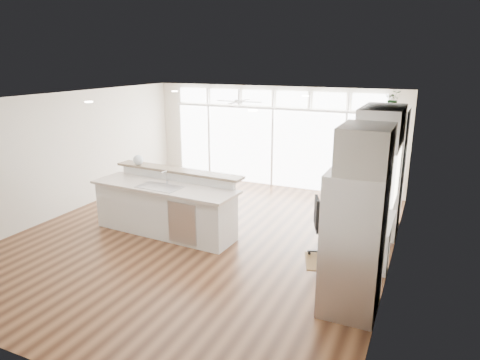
% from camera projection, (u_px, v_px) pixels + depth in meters
% --- Properties ---
extents(floor, '(7.00, 8.00, 0.02)m').
position_uv_depth(floor, '(203.00, 237.00, 8.48)').
color(floor, '#3F2313').
rests_on(floor, ground).
extents(ceiling, '(7.00, 8.00, 0.02)m').
position_uv_depth(ceiling, '(199.00, 99.00, 7.74)').
color(ceiling, white).
rests_on(ceiling, wall_back).
extents(wall_back, '(7.00, 0.04, 2.70)m').
position_uv_depth(wall_back, '(274.00, 137.00, 11.61)').
color(wall_back, beige).
rests_on(wall_back, floor).
extents(wall_front, '(7.00, 0.04, 2.70)m').
position_uv_depth(wall_front, '(19.00, 256.00, 4.61)').
color(wall_front, beige).
rests_on(wall_front, floor).
extents(wall_left, '(0.04, 8.00, 2.70)m').
position_uv_depth(wall_left, '(64.00, 154.00, 9.50)').
color(wall_left, beige).
rests_on(wall_left, floor).
extents(wall_right, '(0.04, 8.00, 2.70)m').
position_uv_depth(wall_right, '(396.00, 194.00, 6.72)').
color(wall_right, beige).
rests_on(wall_right, floor).
extents(glass_wall, '(5.80, 0.06, 2.08)m').
position_uv_depth(glass_wall, '(273.00, 148.00, 11.64)').
color(glass_wall, white).
rests_on(glass_wall, wall_back).
extents(transom_row, '(5.90, 0.06, 0.40)m').
position_uv_depth(transom_row, '(274.00, 98.00, 11.28)').
color(transom_row, white).
rests_on(transom_row, wall_back).
extents(desk_window, '(0.04, 0.85, 0.85)m').
position_uv_depth(desk_window, '(396.00, 177.00, 6.94)').
color(desk_window, white).
rests_on(desk_window, wall_right).
extents(ceiling_fan, '(1.16, 1.16, 0.32)m').
position_uv_depth(ceiling_fan, '(239.00, 97.00, 10.45)').
color(ceiling_fan, silver).
rests_on(ceiling_fan, ceiling).
extents(recessed_lights, '(3.40, 3.00, 0.02)m').
position_uv_depth(recessed_lights, '(205.00, 99.00, 7.92)').
color(recessed_lights, white).
rests_on(recessed_lights, ceiling).
extents(oven_cabinet, '(0.64, 1.20, 2.50)m').
position_uv_depth(oven_cabinet, '(386.00, 171.00, 8.45)').
color(oven_cabinet, white).
rests_on(oven_cabinet, floor).
extents(desk_nook, '(0.72, 1.30, 0.76)m').
position_uv_depth(desk_nook, '(369.00, 240.00, 7.40)').
color(desk_nook, white).
rests_on(desk_nook, floor).
extents(upper_cabinets, '(0.64, 1.30, 0.64)m').
position_uv_depth(upper_cabinets, '(382.00, 127.00, 6.84)').
color(upper_cabinets, white).
rests_on(upper_cabinets, wall_right).
extents(refrigerator, '(0.76, 0.90, 2.00)m').
position_uv_depth(refrigerator, '(353.00, 242.00, 5.79)').
color(refrigerator, '#BBBBC0').
rests_on(refrigerator, floor).
extents(fridge_cabinet, '(0.64, 0.90, 0.60)m').
position_uv_depth(fridge_cabinet, '(366.00, 149.00, 5.41)').
color(fridge_cabinet, white).
rests_on(fridge_cabinet, wall_right).
extents(framed_photos, '(0.06, 0.22, 0.80)m').
position_uv_depth(framed_photos, '(398.00, 176.00, 7.53)').
color(framed_photos, black).
rests_on(framed_photos, wall_right).
extents(kitchen_island, '(3.13, 1.34, 1.22)m').
position_uv_depth(kitchen_island, '(164.00, 204.00, 8.49)').
color(kitchen_island, white).
rests_on(kitchen_island, floor).
extents(rug, '(1.13, 0.96, 0.01)m').
position_uv_depth(rug, '(333.00, 262.00, 7.40)').
color(rug, '#3C2713').
rests_on(rug, floor).
extents(office_chair, '(0.70, 0.68, 1.07)m').
position_uv_depth(office_chair, '(328.00, 228.00, 7.52)').
color(office_chair, black).
rests_on(office_chair, floor).
extents(fishbowl, '(0.22, 0.22, 0.22)m').
position_uv_depth(fishbowl, '(138.00, 160.00, 9.06)').
color(fishbowl, silver).
rests_on(fishbowl, kitchen_island).
extents(monitor, '(0.13, 0.50, 0.41)m').
position_uv_depth(monitor, '(367.00, 207.00, 7.27)').
color(monitor, black).
rests_on(monitor, desk_nook).
extents(keyboard, '(0.16, 0.32, 0.02)m').
position_uv_depth(keyboard, '(356.00, 217.00, 7.39)').
color(keyboard, white).
rests_on(keyboard, desk_nook).
extents(potted_plant, '(0.34, 0.36, 0.25)m').
position_uv_depth(potted_plant, '(393.00, 101.00, 8.08)').
color(potted_plant, '#235022').
rests_on(potted_plant, oven_cabinet).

